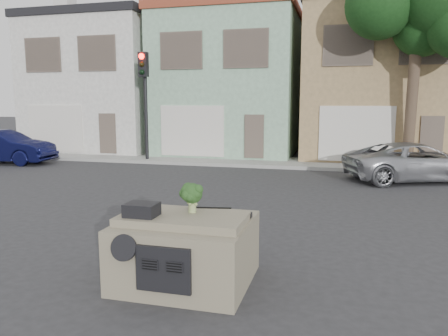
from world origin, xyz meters
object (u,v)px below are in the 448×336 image
at_px(traffic_signal, 145,108).
at_px(broccoli, 192,198).
at_px(navy_sedan, 4,164).
at_px(silver_pickup, 415,181).

relative_size(traffic_signal, broccoli, 10.73).
xyz_separation_m(navy_sedan, broccoli, (12.78, -10.36, 1.36)).
xyz_separation_m(silver_pickup, broccoli, (-4.87, -10.43, 1.36)).
distance_m(traffic_signal, broccoli, 14.12).
height_order(traffic_signal, broccoli, traffic_signal).
bearing_deg(traffic_signal, broccoli, -62.10).
distance_m(silver_pickup, broccoli, 11.60).
bearing_deg(navy_sedan, broccoli, -135.66).
distance_m(navy_sedan, broccoli, 16.51).
bearing_deg(traffic_signal, silver_pickup, -9.92).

